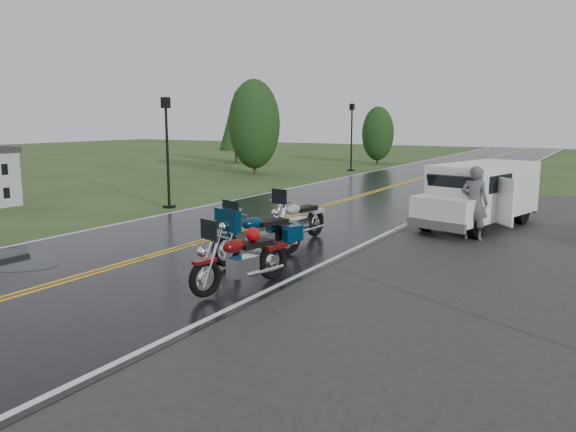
{
  "coord_description": "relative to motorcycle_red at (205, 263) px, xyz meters",
  "views": [
    {
      "loc": [
        9.26,
        -8.93,
        3.18
      ],
      "look_at": [
        2.8,
        2.0,
        1.0
      ],
      "focal_mm": 35.0,
      "sensor_mm": 36.0,
      "label": 1
    }
  ],
  "objects": [
    {
      "name": "ground",
      "position": [
        -3.11,
        1.41,
        -0.69
      ],
      "size": [
        120.0,
        120.0,
        0.0
      ],
      "primitive_type": "plane",
      "color": "#2D471E",
      "rests_on": "ground"
    },
    {
      "name": "road",
      "position": [
        -3.11,
        11.41,
        -0.67
      ],
      "size": [
        8.0,
        100.0,
        0.04
      ],
      "primitive_type": "cube",
      "color": "black",
      "rests_on": "ground"
    },
    {
      "name": "motorcycle_red",
      "position": [
        0.0,
        0.0,
        0.0
      ],
      "size": [
        1.35,
        2.45,
        1.37
      ],
      "primitive_type": null,
      "rotation": [
        0.0,
        0.0,
        -0.23
      ],
      "color": "#570A0A",
      "rests_on": "ground"
    },
    {
      "name": "motorcycle_teal",
      "position": [
        -0.95,
        1.89,
        0.03
      ],
      "size": [
        1.6,
        2.59,
        1.44
      ],
      "primitive_type": null,
      "rotation": [
        0.0,
        0.0,
        -0.32
      ],
      "color": "#05253D",
      "rests_on": "ground"
    },
    {
      "name": "motorcycle_silver",
      "position": [
        -1.0,
        4.03,
        0.02
      ],
      "size": [
        1.08,
        2.47,
        1.42
      ],
      "primitive_type": null,
      "rotation": [
        0.0,
        0.0,
        -0.09
      ],
      "color": "#A3A5AA",
      "rests_on": "ground"
    },
    {
      "name": "van_white",
      "position": [
        1.52,
        8.14,
        0.29
      ],
      "size": [
        3.0,
        5.25,
        1.94
      ],
      "primitive_type": null,
      "rotation": [
        0.0,
        0.0,
        -0.24
      ],
      "color": "white",
      "rests_on": "ground"
    },
    {
      "name": "person_at_van",
      "position": [
        2.93,
        7.61,
        0.3
      ],
      "size": [
        0.73,
        0.49,
        1.97
      ],
      "primitive_type": "imported",
      "rotation": [
        0.0,
        0.0,
        3.11
      ],
      "color": "#515257",
      "rests_on": "ground"
    },
    {
      "name": "lamp_post_near_left",
      "position": [
        -7.92,
        7.74,
        1.32
      ],
      "size": [
        0.34,
        0.34,
        4.02
      ],
      "primitive_type": null,
      "color": "black",
      "rests_on": "ground"
    },
    {
      "name": "lamp_post_far_left",
      "position": [
        -8.4,
        24.91,
        1.42
      ],
      "size": [
        0.36,
        0.36,
        4.22
      ],
      "primitive_type": null,
      "color": "black",
      "rests_on": "ground"
    },
    {
      "name": "tree_left_mid",
      "position": [
        -12.41,
        20.02,
        1.67
      ],
      "size": [
        3.02,
        3.02,
        4.72
      ],
      "primitive_type": null,
      "color": "#1E3D19",
      "rests_on": "ground"
    },
    {
      "name": "tree_left_far",
      "position": [
        -9.11,
        31.12,
        1.08
      ],
      "size": [
        2.3,
        2.3,
        3.54
      ],
      "primitive_type": null,
      "color": "#1E3D19",
      "rests_on": "ground"
    },
    {
      "name": "pine_left_far",
      "position": [
        -18.71,
        26.91,
        1.94
      ],
      "size": [
        2.52,
        2.52,
        5.25
      ],
      "primitive_type": null,
      "color": "#1E3D19",
      "rests_on": "ground"
    }
  ]
}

